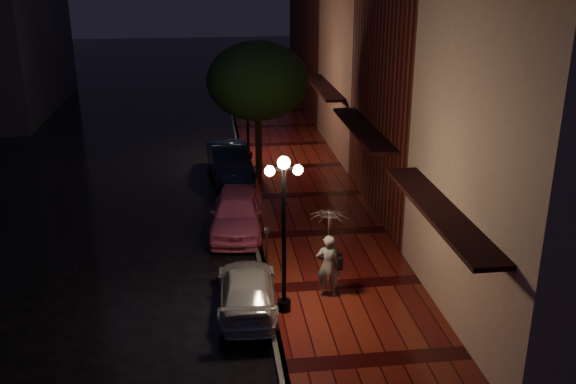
# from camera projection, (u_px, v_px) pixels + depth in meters

# --- Properties ---
(ground) EXTENTS (120.00, 120.00, 0.00)m
(ground) POSITION_uv_depth(u_px,v_px,m) (256.00, 240.00, 21.86)
(ground) COLOR black
(ground) RESTS_ON ground
(sidewalk) EXTENTS (4.50, 60.00, 0.15)m
(sidewalk) POSITION_uv_depth(u_px,v_px,m) (321.00, 234.00, 22.10)
(sidewalk) COLOR #440D0C
(sidewalk) RESTS_ON ground
(curb) EXTENTS (0.25, 60.00, 0.15)m
(curb) POSITION_uv_depth(u_px,v_px,m) (256.00, 238.00, 21.83)
(curb) COLOR #595451
(curb) RESTS_ON ground
(storefront_near) EXTENTS (5.00, 8.00, 8.50)m
(storefront_near) POSITION_uv_depth(u_px,v_px,m) (559.00, 167.00, 15.63)
(storefront_near) COLOR gray
(storefront_near) RESTS_ON ground
(storefront_mid) EXTENTS (5.00, 8.00, 11.00)m
(storefront_mid) POSITION_uv_depth(u_px,v_px,m) (447.00, 64.00, 22.66)
(storefront_mid) COLOR #511914
(storefront_mid) RESTS_ON ground
(storefront_far) EXTENTS (5.00, 8.00, 9.00)m
(storefront_far) POSITION_uv_depth(u_px,v_px,m) (385.00, 59.00, 30.45)
(storefront_far) COLOR #8C5951
(storefront_far) RESTS_ON ground
(storefront_extra) EXTENTS (5.00, 12.00, 10.00)m
(storefront_extra) POSITION_uv_depth(u_px,v_px,m) (342.00, 27.00, 39.60)
(storefront_extra) COLOR #511914
(storefront_extra) RESTS_ON ground
(streetlamp_near) EXTENTS (0.96, 0.36, 4.31)m
(streetlamp_near) POSITION_uv_depth(u_px,v_px,m) (284.00, 226.00, 16.35)
(streetlamp_near) COLOR black
(streetlamp_near) RESTS_ON sidewalk
(streetlamp_far) EXTENTS (0.96, 0.36, 4.31)m
(streetlamp_far) POSITION_uv_depth(u_px,v_px,m) (247.00, 107.00, 29.39)
(streetlamp_far) COLOR black
(streetlamp_far) RESTS_ON sidewalk
(street_tree) EXTENTS (4.16, 4.16, 5.80)m
(street_tree) POSITION_uv_depth(u_px,v_px,m) (258.00, 83.00, 26.05)
(street_tree) COLOR black
(street_tree) RESTS_ON sidewalk
(pink_car) EXTENTS (2.19, 4.48, 1.47)m
(pink_car) POSITION_uv_depth(u_px,v_px,m) (237.00, 212.00, 22.24)
(pink_car) COLOR #D25685
(pink_car) RESTS_ON ground
(navy_car) EXTENTS (2.02, 4.67, 1.49)m
(navy_car) POSITION_uv_depth(u_px,v_px,m) (230.00, 161.00, 27.77)
(navy_car) COLOR black
(navy_car) RESTS_ON ground
(silver_car) EXTENTS (1.77, 3.97, 1.13)m
(silver_car) POSITION_uv_depth(u_px,v_px,m) (247.00, 290.00, 17.40)
(silver_car) COLOR #ADAEB5
(silver_car) RESTS_ON ground
(woman_with_umbrella) EXTENTS (1.06, 1.08, 2.55)m
(woman_with_umbrella) POSITION_uv_depth(u_px,v_px,m) (329.00, 240.00, 17.39)
(woman_with_umbrella) COLOR silver
(woman_with_umbrella) RESTS_ON sidewalk
(parking_meter) EXTENTS (0.13, 0.10, 1.29)m
(parking_meter) POSITION_uv_depth(u_px,v_px,m) (267.00, 242.00, 19.44)
(parking_meter) COLOR black
(parking_meter) RESTS_ON sidewalk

